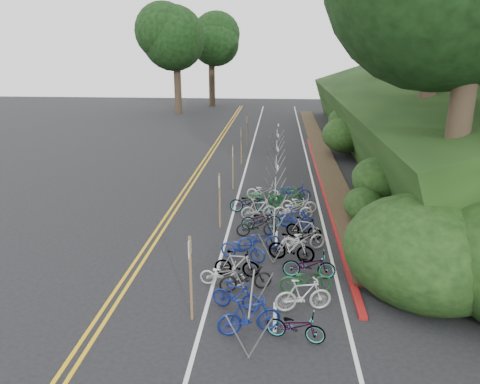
# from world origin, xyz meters

# --- Properties ---
(ground) EXTENTS (120.00, 120.00, 0.00)m
(ground) POSITION_xyz_m (0.00, 0.00, 0.00)
(ground) COLOR black
(ground) RESTS_ON ground
(road_markings) EXTENTS (7.47, 80.00, 0.01)m
(road_markings) POSITION_xyz_m (0.63, 10.10, 0.00)
(road_markings) COLOR gold
(road_markings) RESTS_ON ground
(red_curb) EXTENTS (0.25, 28.00, 0.10)m
(red_curb) POSITION_xyz_m (5.70, 12.00, 0.05)
(red_curb) COLOR maroon
(red_curb) RESTS_ON ground
(embankment) EXTENTS (14.30, 48.14, 9.11)m
(embankment) POSITION_xyz_m (12.96, 19.04, 2.57)
(embankment) COLOR black
(embankment) RESTS_ON ground
(bike_rack_front) EXTENTS (1.18, 2.65, 1.26)m
(bike_rack_front) POSITION_xyz_m (2.45, -2.81, 0.89)
(bike_rack_front) COLOR gray
(bike_rack_front) RESTS_ON ground
(bike_racks_rest) EXTENTS (1.14, 23.00, 1.17)m
(bike_racks_rest) POSITION_xyz_m (3.00, 13.00, 0.85)
(bike_racks_rest) COLOR gray
(bike_racks_rest) RESTS_ON ground
(signpost_near) EXTENTS (0.08, 0.40, 2.63)m
(signpost_near) POSITION_xyz_m (0.67, -2.33, 1.50)
(signpost_near) COLOR brown
(signpost_near) RESTS_ON ground
(signposts_rest) EXTENTS (0.08, 18.40, 2.50)m
(signposts_rest) POSITION_xyz_m (0.60, 14.00, 1.43)
(signposts_rest) COLOR brown
(signposts_rest) RESTS_ON ground
(bike_front) EXTENTS (0.63, 1.56, 0.80)m
(bike_front) POSITION_xyz_m (1.32, -0.20, 0.40)
(bike_front) COLOR beige
(bike_front) RESTS_ON ground
(bike_valet) EXTENTS (3.51, 14.15, 1.10)m
(bike_valet) POSITION_xyz_m (3.06, 3.53, 0.48)
(bike_valet) COLOR navy
(bike_valet) RESTS_ON ground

